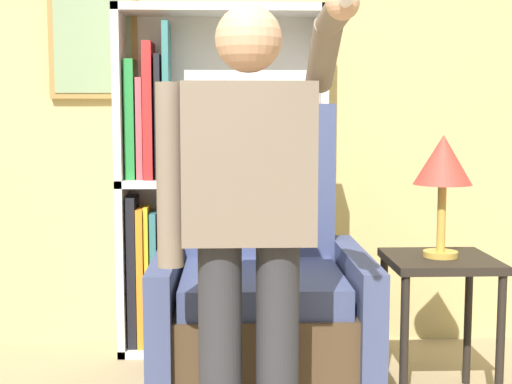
{
  "coord_description": "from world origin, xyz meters",
  "views": [
    {
      "loc": [
        0.08,
        -1.89,
        1.27
      ],
      "look_at": [
        0.18,
        0.81,
        0.97
      ],
      "focal_mm": 50.0,
      "sensor_mm": 36.0,
      "label": 1
    }
  ],
  "objects_px": {
    "person_standing": "(248,213)",
    "side_table": "(440,283)",
    "armchair": "(261,309)",
    "bookcase": "(197,187)",
    "table_lamp": "(443,165)"
  },
  "relations": [
    {
      "from": "armchair",
      "to": "person_standing",
      "type": "height_order",
      "value": "person_standing"
    },
    {
      "from": "armchair",
      "to": "side_table",
      "type": "height_order",
      "value": "armchair"
    },
    {
      "from": "person_standing",
      "to": "side_table",
      "type": "height_order",
      "value": "person_standing"
    },
    {
      "from": "armchair",
      "to": "person_standing",
      "type": "bearing_deg",
      "value": -95.81
    },
    {
      "from": "side_table",
      "to": "table_lamp",
      "type": "xyz_separation_m",
      "value": [
        0.0,
        -0.0,
        0.52
      ]
    },
    {
      "from": "person_standing",
      "to": "table_lamp",
      "type": "bearing_deg",
      "value": 37.07
    },
    {
      "from": "bookcase",
      "to": "side_table",
      "type": "relative_size",
      "value": 2.8
    },
    {
      "from": "armchair",
      "to": "person_standing",
      "type": "xyz_separation_m",
      "value": [
        -0.07,
        -0.73,
        0.53
      ]
    },
    {
      "from": "bookcase",
      "to": "side_table",
      "type": "distance_m",
      "value": 1.37
    },
    {
      "from": "bookcase",
      "to": "person_standing",
      "type": "relative_size",
      "value": 1.12
    },
    {
      "from": "person_standing",
      "to": "side_table",
      "type": "relative_size",
      "value": 2.5
    },
    {
      "from": "table_lamp",
      "to": "armchair",
      "type": "bearing_deg",
      "value": 173.49
    },
    {
      "from": "side_table",
      "to": "bookcase",
      "type": "bearing_deg",
      "value": 145.57
    },
    {
      "from": "armchair",
      "to": "side_table",
      "type": "distance_m",
      "value": 0.79
    },
    {
      "from": "person_standing",
      "to": "side_table",
      "type": "bearing_deg",
      "value": 37.07
    }
  ]
}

